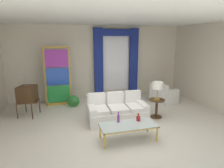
{
  "coord_description": "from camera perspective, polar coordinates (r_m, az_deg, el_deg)",
  "views": [
    {
      "loc": [
        -1.56,
        -4.87,
        2.44
      ],
      "look_at": [
        0.01,
        0.9,
        1.05
      ],
      "focal_mm": 30.79,
      "sensor_mm": 36.0,
      "label": 1
    }
  ],
  "objects": [
    {
      "name": "ceiling_slab",
      "position": [
        5.91,
        0.2,
        18.71
      ],
      "size": [
        8.0,
        7.6,
        0.04
      ],
      "primitive_type": "cube",
      "color": "white"
    },
    {
      "name": "curtained_window",
      "position": [
        8.13,
        1.32,
        8.16
      ],
      "size": [
        2.0,
        0.17,
        2.7
      ],
      "color": "white",
      "rests_on": "ground"
    },
    {
      "name": "bottle_blue_decanter",
      "position": [
        4.88,
        1.89,
        -10.07
      ],
      "size": [
        0.06,
        0.06,
        0.28
      ],
      "color": "#753384",
      "rests_on": "coffee_table"
    },
    {
      "name": "wall_rear",
      "position": [
        8.14,
        -4.06,
        6.43
      ],
      "size": [
        8.0,
        0.12,
        3.0
      ],
      "primitive_type": "cube",
      "color": "beige",
      "rests_on": "ground"
    },
    {
      "name": "round_side_table",
      "position": [
        6.3,
        13.11,
        -6.59
      ],
      "size": [
        0.48,
        0.48,
        0.59
      ],
      "color": "#472D19",
      "rests_on": "ground"
    },
    {
      "name": "coffee_table",
      "position": [
        4.84,
        4.84,
        -12.24
      ],
      "size": [
        1.39,
        0.6,
        0.41
      ],
      "color": "silver",
      "rests_on": "ground"
    },
    {
      "name": "table_lamp_brass",
      "position": [
        6.11,
        13.43,
        -0.64
      ],
      "size": [
        0.32,
        0.32,
        0.57
      ],
      "color": "#B29338",
      "rests_on": "round_side_table"
    },
    {
      "name": "couch_white_long",
      "position": [
        5.96,
        1.29,
        -7.93
      ],
      "size": [
        1.78,
        0.96,
        0.86
      ],
      "color": "white",
      "rests_on": "ground"
    },
    {
      "name": "ground_plane",
      "position": [
        5.67,
        2.37,
        -12.43
      ],
      "size": [
        16.0,
        16.0,
        0.0
      ],
      "primitive_type": "plane",
      "color": "silver"
    },
    {
      "name": "stained_glass_divider",
      "position": [
        7.39,
        -15.79,
        1.8
      ],
      "size": [
        0.95,
        0.05,
        2.2
      ],
      "color": "gold",
      "rests_on": "ground"
    },
    {
      "name": "wall_right",
      "position": [
        7.62,
        28.32,
        4.44
      ],
      "size": [
        0.12,
        7.0,
        3.0
      ],
      "primitive_type": "cube",
      "color": "beige",
      "rests_on": "ground"
    },
    {
      "name": "vintage_tv",
      "position": [
        6.73,
        -23.88,
        -2.8
      ],
      "size": [
        0.66,
        0.72,
        1.35
      ],
      "color": "#472D19",
      "rests_on": "ground"
    },
    {
      "name": "bottle_crystal_tall",
      "position": [
        5.04,
        7.84,
        -9.99
      ],
      "size": [
        0.11,
        0.11,
        0.2
      ],
      "color": "maroon",
      "rests_on": "coffee_table"
    },
    {
      "name": "peacock_figurine",
      "position": [
        7.19,
        -11.32,
        -5.17
      ],
      "size": [
        0.44,
        0.6,
        0.5
      ],
      "color": "beige",
      "rests_on": "ground"
    },
    {
      "name": "armchair_white",
      "position": [
        7.79,
        14.92,
        -3.41
      ],
      "size": [
        1.02,
        1.0,
        0.8
      ],
      "color": "white",
      "rests_on": "ground"
    }
  ]
}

